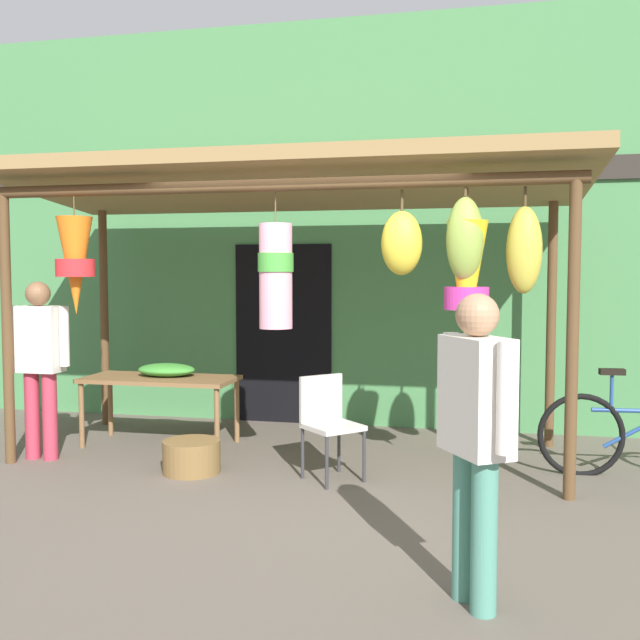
# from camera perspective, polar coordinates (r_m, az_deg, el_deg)

# --- Properties ---
(ground_plane) EXTENTS (30.00, 30.00, 0.00)m
(ground_plane) POSITION_cam_1_polar(r_m,az_deg,el_deg) (5.99, -1.41, -12.59)
(ground_plane) COLOR #60564C
(shop_facade) EXTENTS (12.04, 0.29, 4.42)m
(shop_facade) POSITION_cam_1_polar(r_m,az_deg,el_deg) (8.05, 2.60, 7.47)
(shop_facade) COLOR #47844C
(shop_facade) RESTS_ON ground_plane
(market_stall_canopy) EXTENTS (5.22, 2.17, 2.66)m
(market_stall_canopy) POSITION_cam_1_polar(r_m,az_deg,el_deg) (6.45, -1.66, 9.08)
(market_stall_canopy) COLOR brown
(market_stall_canopy) RESTS_ON ground_plane
(display_table) EXTENTS (1.48, 0.65, 0.67)m
(display_table) POSITION_cam_1_polar(r_m,az_deg,el_deg) (7.24, -12.51, -4.94)
(display_table) COLOR brown
(display_table) RESTS_ON ground_plane
(flower_heap_on_table) EXTENTS (0.57, 0.40, 0.12)m
(flower_heap_on_table) POSITION_cam_1_polar(r_m,az_deg,el_deg) (7.27, -11.95, -3.87)
(flower_heap_on_table) COLOR green
(flower_heap_on_table) RESTS_ON display_table
(folding_chair) EXTENTS (0.57, 0.57, 0.84)m
(folding_chair) POSITION_cam_1_polar(r_m,az_deg,el_deg) (5.95, 0.63, -7.70)
(folding_chair) COLOR beige
(folding_chair) RESTS_ON ground_plane
(wicker_basket_by_table) EXTENTS (0.49, 0.49, 0.27)m
(wicker_basket_by_table) POSITION_cam_1_polar(r_m,az_deg,el_deg) (6.29, -10.10, -10.55)
(wicker_basket_by_table) COLOR brown
(wicker_basket_by_table) RESTS_ON ground_plane
(vendor_in_orange) EXTENTS (0.40, 0.52, 1.58)m
(vendor_in_orange) POSITION_cam_1_polar(r_m,az_deg,el_deg) (3.72, 12.19, -8.05)
(vendor_in_orange) COLOR #4C8E7A
(vendor_in_orange) RESTS_ON ground_plane
(customer_foreground) EXTENTS (0.59, 0.22, 1.61)m
(customer_foreground) POSITION_cam_1_polar(r_m,az_deg,el_deg) (6.96, -21.26, -2.60)
(customer_foreground) COLOR #B23347
(customer_foreground) RESTS_ON ground_plane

